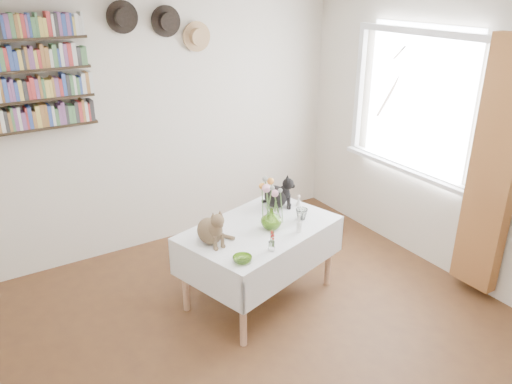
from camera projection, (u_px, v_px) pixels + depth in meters
room at (292, 207)px, 3.10m from camera, size 4.08×4.58×2.58m
window at (414, 114)px, 4.63m from camera, size 0.12×1.52×1.32m
curtain at (494, 170)px, 3.97m from camera, size 0.12×0.38×2.10m
dining_table at (260, 245)px, 4.16m from camera, size 1.44×1.13×0.68m
tabby_cat at (210, 224)px, 3.80m from camera, size 0.23×0.28×0.31m
black_cat at (275, 191)px, 4.41m from camera, size 0.33×0.32×0.30m
flower_vase at (271, 219)px, 4.04m from camera, size 0.21×0.21×0.18m
green_bowl at (242, 259)px, 3.58m from camera, size 0.15×0.15×0.04m
drinking_glass at (302, 214)px, 4.21m from camera, size 0.14×0.14×0.10m
candlestick at (299, 226)px, 4.00m from camera, size 0.04×0.04×0.16m
berry_jar at (272, 241)px, 3.70m from camera, size 0.05×0.05×0.19m
porcelain_figurine at (299, 201)px, 4.47m from camera, size 0.05×0.05×0.10m
flower_bouquet at (271, 190)px, 3.95m from camera, size 0.17×0.13×0.39m
bookshelf_unit at (26, 75)px, 4.02m from camera, size 1.00×0.16×0.91m
wall_hats at (164, 25)px, 4.50m from camera, size 0.98×0.09×0.48m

